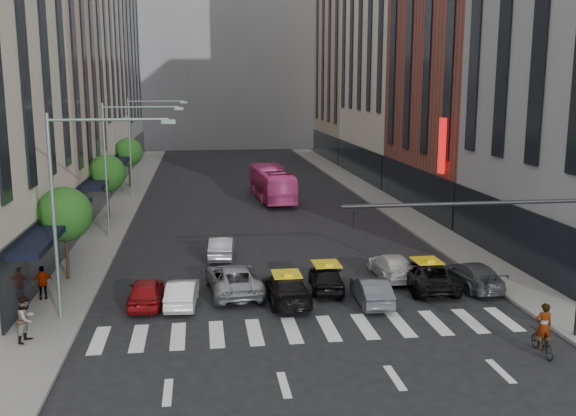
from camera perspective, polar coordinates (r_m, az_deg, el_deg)
name	(u,v)px	position (r m, az deg, el deg)	size (l,w,h in m)	color
ground	(321,343)	(26.65, 2.99, -11.86)	(160.00, 160.00, 0.00)	black
sidewalk_left	(119,209)	(55.49, -14.78, -0.11)	(3.00, 96.00, 0.15)	slate
sidewalk_right	(385,202)	(57.42, 8.64, 0.49)	(3.00, 96.00, 0.15)	slate
building_left_b	(34,62)	(53.58, -21.64, 11.95)	(8.00, 16.00, 24.00)	tan
building_left_c	(74,8)	(71.61, -18.52, 16.50)	(8.00, 20.00, 36.00)	beige
building_left_d	(102,49)	(90.09, -16.18, 13.44)	(8.00, 18.00, 30.00)	gray
building_right_b	(466,51)	(55.61, 15.52, 13.27)	(8.00, 18.00, 26.00)	brown
building_right_d	(355,58)	(91.81, 5.94, 13.12)	(8.00, 18.00, 28.00)	tan
building_far	(225,38)	(109.50, -5.60, 14.85)	(30.00, 10.00, 36.00)	gray
tree_near	(64,214)	(35.47, -19.26, -0.54)	(2.88, 2.88, 4.95)	black
tree_mid	(107,173)	(51.05, -15.82, 2.98)	(2.88, 2.88, 4.95)	black
tree_far	(128,152)	(66.83, -13.99, 4.84)	(2.88, 2.88, 4.95)	black
streetlamp_near	(75,189)	(28.95, -18.40, 1.60)	(5.38, 0.25, 9.00)	gray
streetlamp_mid	(119,152)	(44.66, -14.76, 4.87)	(5.38, 0.25, 9.00)	gray
streetlamp_far	(140,134)	(60.52, -13.01, 6.43)	(5.38, 0.25, 9.00)	gray
traffic_signal	(519,235)	(26.88, 19.85, -2.28)	(10.10, 0.20, 6.00)	black
liberty_sign	(442,146)	(47.60, 13.54, 5.39)	(0.30, 0.70, 4.00)	red
car_red	(146,292)	(31.32, -12.52, -7.29)	(1.57, 3.91, 1.33)	maroon
car_white_front	(182,293)	(31.02, -9.39, -7.43)	(1.33, 3.82, 1.26)	silver
car_silver	(234,279)	(32.44, -4.85, -6.30)	(2.45, 5.31, 1.48)	#939498
taxi_left	(287,288)	(31.02, -0.13, -7.16)	(1.94, 4.77, 1.38)	black
taxi_center	(326,277)	(32.82, 3.42, -6.17)	(1.62, 4.01, 1.37)	black
car_grey_mid	(371,291)	(31.09, 7.43, -7.29)	(1.37, 3.93, 1.29)	#474B50
taxi_right	(426,274)	(33.92, 12.19, -5.79)	(2.36, 5.12, 1.42)	black
car_grey_curb	(472,275)	(34.52, 16.08, -5.76)	(1.87, 4.59, 1.33)	#3B3D42
car_row2_left	(222,247)	(39.05, -5.92, -3.47)	(1.41, 4.04, 1.33)	#A9A9AF
car_row2_right	(392,266)	(35.32, 9.20, -5.11)	(1.83, 4.50, 1.31)	silver
bus	(272,183)	(58.26, -1.44, 2.19)	(2.54, 10.87, 3.03)	#E64394
motorcycle	(542,343)	(27.23, 21.66, -11.05)	(0.64, 1.83, 0.96)	black
rider	(545,308)	(26.76, 21.87, -8.27)	(0.67, 0.44, 1.83)	gray
pedestrian_near	(26,319)	(28.04, -22.23, -9.12)	(0.92, 0.71, 1.88)	gray
pedestrian_far	(43,283)	(33.10, -20.96, -6.22)	(0.97, 0.40, 1.65)	gray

